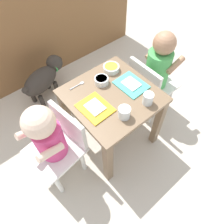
# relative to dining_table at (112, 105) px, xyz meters

# --- Properties ---
(ground_plane) EXTENTS (7.00, 7.00, 0.00)m
(ground_plane) POSITION_rel_dining_table_xyz_m (0.00, 0.00, -0.38)
(ground_plane) COLOR beige
(kitchen_cabinet_back) EXTENTS (1.92, 0.35, 0.94)m
(kitchen_cabinet_back) POSITION_rel_dining_table_xyz_m (0.00, 1.08, 0.09)
(kitchen_cabinet_back) COLOR brown
(kitchen_cabinet_back) RESTS_ON ground
(dining_table) EXTENTS (0.49, 0.49, 0.48)m
(dining_table) POSITION_rel_dining_table_xyz_m (0.00, 0.00, 0.00)
(dining_table) COLOR #7A6047
(dining_table) RESTS_ON ground
(seated_child_left) EXTENTS (0.31, 0.31, 0.67)m
(seated_child_left) POSITION_rel_dining_table_xyz_m (-0.41, 0.02, 0.05)
(seated_child_left) COLOR white
(seated_child_left) RESTS_ON ground
(seated_child_right) EXTENTS (0.28, 0.28, 0.69)m
(seated_child_right) POSITION_rel_dining_table_xyz_m (0.41, 0.01, 0.05)
(seated_child_right) COLOR white
(seated_child_right) RESTS_ON ground
(dog) EXTENTS (0.44, 0.26, 0.30)m
(dog) POSITION_rel_dining_table_xyz_m (-0.14, 0.69, -0.19)
(dog) COLOR #332D28
(dog) RESTS_ON ground
(food_tray_left) EXTENTS (0.16, 0.19, 0.02)m
(food_tray_left) POSITION_rel_dining_table_xyz_m (-0.13, -0.02, 0.11)
(food_tray_left) COLOR gold
(food_tray_left) RESTS_ON dining_table
(food_tray_right) EXTENTS (0.15, 0.19, 0.02)m
(food_tray_right) POSITION_rel_dining_table_xyz_m (0.13, -0.02, 0.11)
(food_tray_right) COLOR #4CC6BC
(food_tray_right) RESTS_ON dining_table
(water_cup_left) EXTENTS (0.06, 0.06, 0.07)m
(water_cup_left) POSITION_rel_dining_table_xyz_m (0.11, -0.17, 0.13)
(water_cup_left) COLOR white
(water_cup_left) RESTS_ON dining_table
(water_cup_right) EXTENTS (0.07, 0.07, 0.06)m
(water_cup_right) POSITION_rel_dining_table_xyz_m (-0.05, -0.16, 0.13)
(water_cup_right) COLOR white
(water_cup_right) RESTS_ON dining_table
(cereal_bowl_right_side) EXTENTS (0.10, 0.10, 0.03)m
(cereal_bowl_right_side) POSITION_rel_dining_table_xyz_m (0.13, 0.16, 0.12)
(cereal_bowl_right_side) COLOR silver
(cereal_bowl_right_side) RESTS_ON dining_table
(veggie_bowl_far) EXTENTS (0.08, 0.08, 0.04)m
(veggie_bowl_far) POSITION_rel_dining_table_xyz_m (0.01, 0.11, 0.12)
(veggie_bowl_far) COLOR white
(veggie_bowl_far) RESTS_ON dining_table
(spoon_by_left_tray) EXTENTS (0.10, 0.02, 0.01)m
(spoon_by_left_tray) POSITION_rel_dining_table_xyz_m (-0.10, 0.18, 0.10)
(spoon_by_left_tray) COLOR silver
(spoon_by_left_tray) RESTS_ON dining_table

